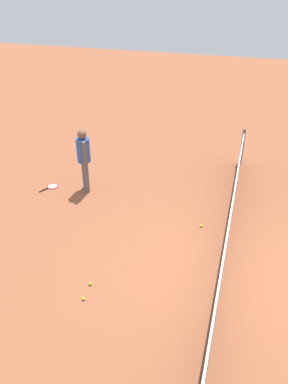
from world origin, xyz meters
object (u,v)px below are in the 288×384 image
object	(u,v)px
player_near_side	(84,156)
tennis_ball_midcourt	(90,284)
tennis_racket_near_player	(52,187)
tennis_ball_by_net	(201,226)
tennis_ball_near_player	(84,299)

from	to	relation	value
player_near_side	tennis_ball_midcourt	size ratio (longest dim) A/B	25.76
tennis_racket_near_player	tennis_ball_midcourt	bearing A→B (deg)	37.98
tennis_ball_midcourt	tennis_racket_near_player	bearing A→B (deg)	-142.02
player_near_side	tennis_ball_by_net	world-z (taller)	player_near_side
tennis_ball_near_player	tennis_ball_midcourt	bearing A→B (deg)	-175.35
player_near_side	tennis_ball_near_player	distance (m)	4.04
player_near_side	tennis_ball_midcourt	world-z (taller)	player_near_side
tennis_ball_near_player	tennis_ball_midcourt	xyz separation A→B (m)	(-0.38, -0.03, 0.00)
tennis_ball_midcourt	tennis_ball_by_net	bearing A→B (deg)	144.28
tennis_racket_near_player	tennis_ball_midcourt	distance (m)	3.96
player_near_side	tennis_ball_by_net	xyz separation A→B (m)	(0.83, 3.20, -0.98)
tennis_racket_near_player	tennis_ball_near_player	xyz separation A→B (m)	(3.50, 2.47, 0.02)
player_near_side	tennis_racket_near_player	distance (m)	1.40
tennis_racket_near_player	tennis_ball_near_player	world-z (taller)	tennis_ball_near_player
tennis_racket_near_player	tennis_ball_near_player	bearing A→B (deg)	35.16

